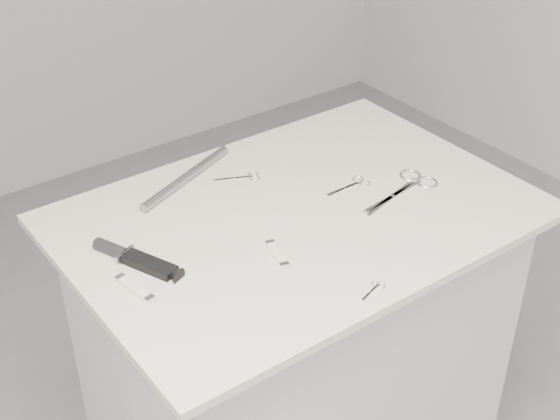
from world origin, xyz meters
TOP-DOWN VIEW (x-y plane):
  - plinth at (0.00, 0.00)m, footprint 0.90×0.60m
  - display_board at (0.00, 0.00)m, footprint 1.00×0.70m
  - large_shears at (0.27, -0.07)m, footprint 0.23×0.10m
  - embroidery_scissors_a at (0.17, 0.01)m, footprint 0.12×0.05m
  - embroidery_scissors_b at (-0.01, 0.19)m, footprint 0.10×0.07m
  - tiny_scissors at (-0.05, -0.30)m, footprint 0.07×0.04m
  - sheathed_knife at (-0.37, 0.06)m, footprint 0.10×0.19m
  - pocket_knife_a at (-0.41, -0.03)m, footprint 0.04×0.11m
  - pocket_knife_b at (-0.13, -0.11)m, footprint 0.04×0.09m
  - metal_rail at (-0.13, 0.26)m, footprint 0.30×0.14m

SIDE VIEW (x-z plane):
  - plinth at x=0.00m, z-range 0.00..0.90m
  - display_board at x=0.00m, z-range 0.90..0.92m
  - tiny_scissors at x=-0.05m, z-range 0.92..0.92m
  - embroidery_scissors_b at x=-0.01m, z-range 0.92..0.92m
  - embroidery_scissors_a at x=0.17m, z-range 0.92..0.92m
  - large_shears at x=0.27m, z-range 0.92..0.93m
  - pocket_knife_b at x=-0.13m, z-range 0.92..0.93m
  - pocket_knife_a at x=-0.41m, z-range 0.92..0.93m
  - sheathed_knife at x=-0.37m, z-range 0.91..0.94m
  - metal_rail at x=-0.13m, z-range 0.92..0.94m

